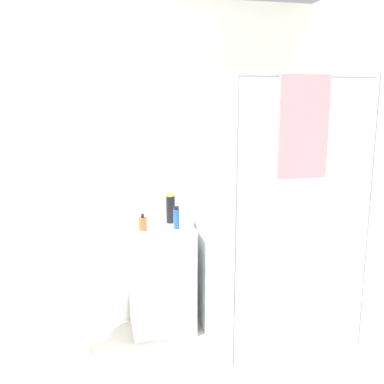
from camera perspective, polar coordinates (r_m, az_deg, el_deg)
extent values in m
cube|color=silver|center=(3.47, -11.60, 2.77)|extent=(6.40, 0.06, 2.50)
cube|color=white|center=(3.64, 9.68, -16.87)|extent=(0.94, 0.94, 0.09)
cylinder|color=#B2B2B7|center=(3.88, 13.76, -0.63)|extent=(0.04, 0.04, 1.94)
cylinder|color=#B2B2B7|center=(3.58, 0.74, -1.34)|extent=(0.04, 0.04, 1.94)
cylinder|color=#B2B2B7|center=(3.13, 21.12, -4.06)|extent=(0.04, 0.04, 1.94)
cylinder|color=#B2B2B7|center=(2.74, 5.21, -5.50)|extent=(0.04, 0.04, 1.94)
cylinder|color=#B2B2B7|center=(2.79, 14.67, 14.25)|extent=(0.90, 0.04, 0.04)
cylinder|color=#B2B2B7|center=(3.62, 7.93, 13.86)|extent=(0.90, 0.04, 0.04)
cylinder|color=#B2B2B7|center=(3.05, 2.85, 14.37)|extent=(0.04, 0.90, 0.04)
cylinder|color=#B2B2B7|center=(3.41, 18.02, 13.55)|extent=(0.04, 0.90, 0.04)
cube|color=silver|center=(2.89, 13.84, -4.33)|extent=(0.86, 0.01, 1.81)
cube|color=silver|center=(3.14, 2.47, -2.68)|extent=(0.01, 0.86, 1.81)
cylinder|color=#B7BABF|center=(3.77, 11.12, -3.24)|extent=(0.02, 0.02, 1.45)
cylinder|color=#B7BABF|center=(3.61, 11.92, 8.07)|extent=(0.07, 0.07, 0.04)
cube|color=#D1757F|center=(2.75, 13.94, 8.00)|extent=(0.31, 0.03, 0.61)
cube|color=white|center=(3.52, -3.88, -10.94)|extent=(0.48, 0.37, 0.84)
sphere|color=gold|center=(3.33, -3.35, -11.53)|extent=(0.02, 0.02, 0.02)
cylinder|color=white|center=(3.32, -14.55, -14.29)|extent=(0.17, 0.17, 0.68)
cylinder|color=white|center=(3.17, -14.94, -7.54)|extent=(0.50, 0.50, 0.15)
cylinder|color=#B7BABF|center=(3.29, -14.98, -4.25)|extent=(0.02, 0.02, 0.13)
cube|color=#B7BABF|center=(3.24, -15.05, -3.48)|extent=(0.02, 0.07, 0.02)
cylinder|color=#E5562D|center=(3.28, -6.28, -4.06)|extent=(0.06, 0.06, 0.10)
cylinder|color=black|center=(3.27, -6.31, -3.08)|extent=(0.02, 0.02, 0.02)
cube|color=black|center=(3.25, -6.28, -2.88)|extent=(0.02, 0.03, 0.01)
cylinder|color=black|center=(3.45, -2.74, -2.24)|extent=(0.07, 0.07, 0.21)
cylinder|color=gold|center=(3.42, -2.76, -0.35)|extent=(0.06, 0.06, 0.02)
cylinder|color=#1E4C93|center=(3.30, -1.99, -3.46)|extent=(0.04, 0.04, 0.14)
cylinder|color=black|center=(3.28, -2.00, -2.04)|extent=(0.04, 0.04, 0.02)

